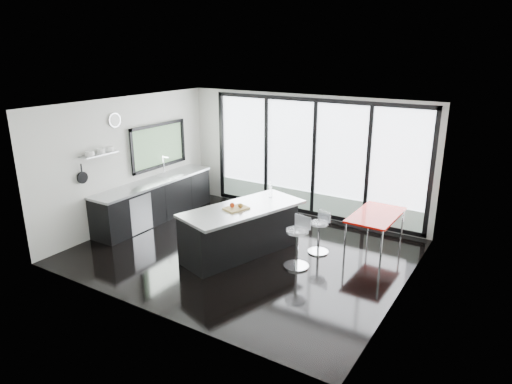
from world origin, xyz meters
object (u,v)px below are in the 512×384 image
Objects in this scene: bar_stool_near at (297,248)px; red_table at (375,232)px; island at (241,230)px; bar_stool_far at (319,237)px.

red_table reaches higher than bar_stool_near.
island is at bearing -165.53° from bar_stool_near.
bar_stool_near is at bearing -122.91° from red_table.
bar_stool_near is 1.74m from red_table.
bar_stool_far is (0.08, 0.76, -0.05)m from bar_stool_near.
bar_stool_near is (1.16, 0.06, -0.13)m from island.
bar_stool_near is 0.77m from bar_stool_far.
red_table is at bearing 35.81° from island.
bar_stool_far is at bearing 95.36° from bar_stool_near.
red_table is (0.86, 0.70, 0.05)m from bar_stool_far.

